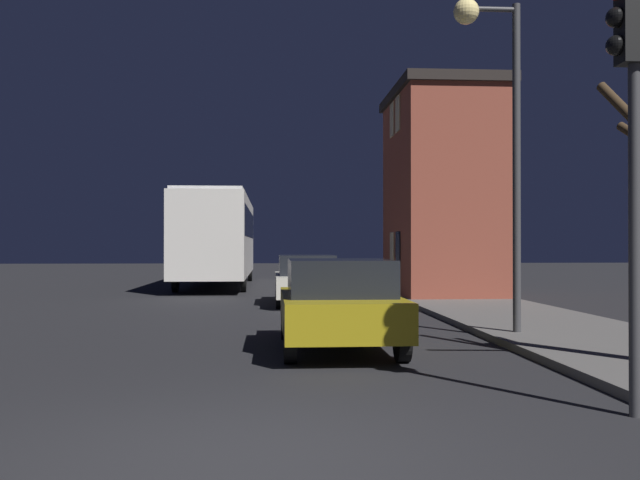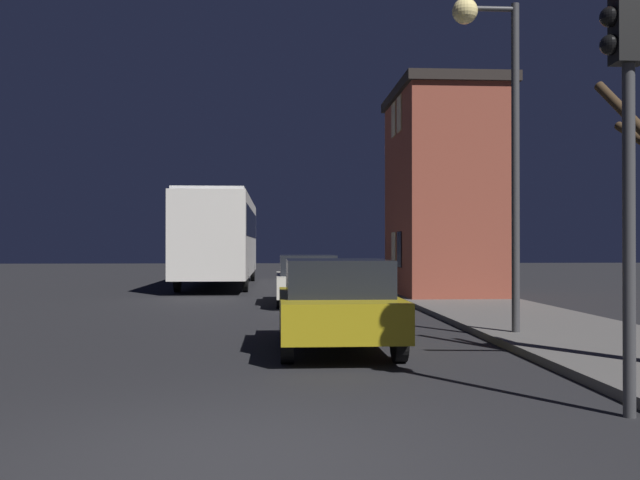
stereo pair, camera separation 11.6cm
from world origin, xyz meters
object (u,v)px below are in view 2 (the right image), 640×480
(streetlamp, at_px, (493,95))
(car_mid_lane, at_px, (307,279))
(traffic_light, at_px, (625,96))
(bus, at_px, (220,233))
(car_near_lane, at_px, (336,302))

(streetlamp, xyz_separation_m, car_mid_lane, (-2.94, 7.63, -3.59))
(traffic_light, distance_m, car_mid_lane, 13.72)
(bus, relative_size, car_near_lane, 3.05)
(streetlamp, xyz_separation_m, car_near_lane, (-2.87, -1.14, -3.55))
(streetlamp, height_order, traffic_light, streetlamp)
(bus, bearing_deg, streetlamp, -70.15)
(car_near_lane, bearing_deg, streetlamp, 21.64)
(streetlamp, bearing_deg, car_near_lane, -158.36)
(car_near_lane, xyz_separation_m, car_mid_lane, (-0.08, 8.77, -0.04))
(traffic_light, xyz_separation_m, bus, (-5.61, 22.48, -0.94))
(car_mid_lane, bearing_deg, bus, 108.80)
(traffic_light, xyz_separation_m, car_mid_lane, (-2.48, 13.29, -2.37))
(streetlamp, distance_m, car_near_lane, 4.70)
(traffic_light, distance_m, bus, 23.19)
(car_near_lane, bearing_deg, car_mid_lane, 90.50)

